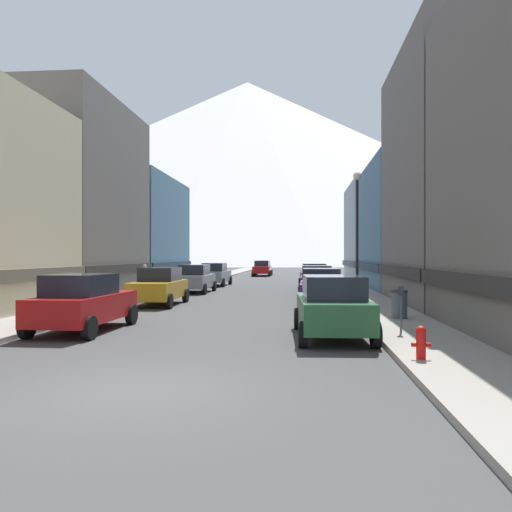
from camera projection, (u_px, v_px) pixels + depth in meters
The scene contains 25 objects.
ground_plane at pixel (133, 390), 8.97m from camera, with size 400.00×400.00×0.00m, color #424242.
sidewalk_left at pixel (195, 282), 44.38m from camera, with size 2.50×100.00×0.15m, color gray.
sidewalk_right at pixel (341, 283), 43.28m from camera, with size 2.50×100.00×0.15m, color gray.
storefront_left_2 at pixel (70, 203), 30.31m from camera, with size 6.62×10.82×11.28m.
storefront_left_3 at pixel (132, 233), 42.27m from camera, with size 7.16×12.31×8.69m.
storefront_right_1 at pixel (469, 182), 24.13m from camera, with size 6.80×10.31×11.96m.
storefront_right_2 at pixel (412, 230), 36.37m from camera, with size 6.76×13.87×8.66m.
storefront_right_3 at pixel (385, 234), 49.31m from camera, with size 7.16×11.87×9.14m.
car_left_0 at pixel (83, 302), 15.91m from camera, with size 2.16×4.45×1.78m.
car_left_1 at pixel (159, 286), 24.40m from camera, with size 2.08×4.41×1.78m.
car_left_2 at pixel (195, 278), 32.63m from camera, with size 2.10×4.42×1.78m.
car_left_3 at pixel (215, 274), 40.18m from camera, with size 2.17×4.45×1.78m.
car_right_0 at pixel (332, 306), 14.62m from camera, with size 2.24×4.48×1.78m.
car_right_1 at pixel (321, 288), 23.11m from camera, with size 2.10×4.42×1.78m.
car_right_2 at pixel (317, 281), 29.39m from camera, with size 2.12×4.43×1.78m.
car_right_3 at pixel (314, 276), 36.68m from camera, with size 2.19×4.46×1.78m.
car_driving_0 at pixel (263, 268), 61.02m from camera, with size 2.06×4.40×1.78m.
car_driving_1 at pixel (262, 268), 59.17m from camera, with size 2.06×4.40×1.78m.
fire_hydrant_near at pixel (421, 341), 10.90m from camera, with size 0.40×0.22×0.70m.
parking_meter_near at pixel (401, 302), 14.65m from camera, with size 0.14×0.10×1.33m.
trash_bin_right at pixel (399, 304), 18.10m from camera, with size 0.59×0.59×0.98m.
potted_plant_0 at pixel (113, 290), 27.12m from camera, with size 0.55×0.55×0.82m.
pedestrian_0 at pixel (145, 280), 30.23m from camera, with size 0.36×0.36×1.69m.
streetlamp_right at pixel (357, 218), 22.44m from camera, with size 0.36×0.36×5.86m.
mountain_backdrop at pixel (247, 171), 270.17m from camera, with size 335.48×335.48×93.54m, color silver.
Camera 1 is at (2.92, -8.74, 2.34)m, focal length 36.13 mm.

